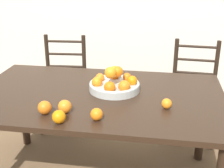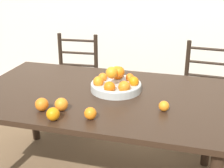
# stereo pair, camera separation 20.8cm
# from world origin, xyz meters

# --- Properties ---
(dining_table) EXTENTS (1.73, 1.06, 0.75)m
(dining_table) POSITION_xyz_m (0.00, 0.00, 0.66)
(dining_table) COLOR black
(dining_table) RESTS_ON ground_plane
(fruit_bowl) EXTENTS (0.36, 0.36, 0.18)m
(fruit_bowl) POSITION_xyz_m (0.11, 0.08, 0.80)
(fruit_bowl) COLOR #B2B7B2
(fruit_bowl) RESTS_ON dining_table
(orange_loose_0) EXTENTS (0.08, 0.08, 0.08)m
(orange_loose_0) POSITION_xyz_m (-0.25, -0.35, 0.79)
(orange_loose_0) COLOR orange
(orange_loose_0) RESTS_ON dining_table
(orange_loose_1) EXTENTS (0.08, 0.08, 0.08)m
(orange_loose_1) POSITION_xyz_m (-0.13, -0.32, 0.79)
(orange_loose_1) COLOR orange
(orange_loose_1) RESTS_ON dining_table
(orange_loose_2) EXTENTS (0.08, 0.08, 0.08)m
(orange_loose_2) POSITION_xyz_m (-0.13, -0.45, 0.79)
(orange_loose_2) COLOR orange
(orange_loose_2) RESTS_ON dining_table
(orange_loose_3) EXTENTS (0.06, 0.06, 0.06)m
(orange_loose_3) POSITION_xyz_m (0.47, -0.16, 0.78)
(orange_loose_3) COLOR orange
(orange_loose_3) RESTS_ON dining_table
(orange_loose_4) EXTENTS (0.07, 0.07, 0.07)m
(orange_loose_4) POSITION_xyz_m (0.07, -0.38, 0.78)
(orange_loose_4) COLOR orange
(orange_loose_4) RESTS_ON dining_table
(chair_left) EXTENTS (0.45, 0.43, 0.92)m
(chair_left) POSITION_xyz_m (-0.53, 0.86, 0.46)
(chair_left) COLOR black
(chair_left) RESTS_ON ground_plane
(chair_right) EXTENTS (0.44, 0.42, 0.92)m
(chair_right) POSITION_xyz_m (0.74, 0.86, 0.46)
(chair_right) COLOR black
(chair_right) RESTS_ON ground_plane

